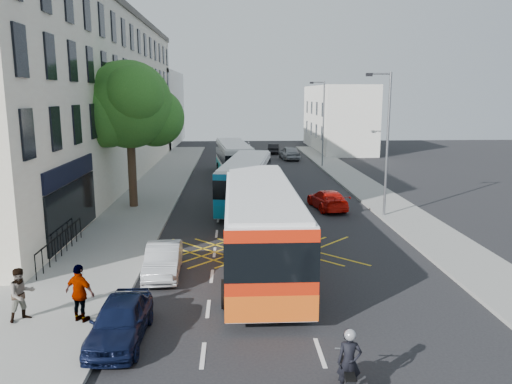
{
  "coord_description": "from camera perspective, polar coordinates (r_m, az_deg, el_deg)",
  "views": [
    {
      "loc": [
        -2.34,
        -15.46,
        6.97
      ],
      "look_at": [
        -1.21,
        8.73,
        2.2
      ],
      "focal_mm": 35.0,
      "sensor_mm": 36.0,
      "label": 1
    }
  ],
  "objects": [
    {
      "name": "building_right",
      "position": [
        64.91,
        9.28,
        8.37
      ],
      "size": [
        6.0,
        18.0,
        8.0
      ],
      "primitive_type": "cube",
      "color": "silver",
      "rests_on": "ground"
    },
    {
      "name": "bus_far",
      "position": [
        42.87,
        -2.54,
        3.82
      ],
      "size": [
        3.38,
        10.42,
        2.88
      ],
      "rotation": [
        0.0,
        0.0,
        0.1
      ],
      "color": "silver",
      "rests_on": "ground"
    },
    {
      "name": "pedestrian_far",
      "position": [
        16.27,
        -19.47,
        -10.84
      ],
      "size": [
        1.14,
        0.86,
        1.8
      ],
      "primitive_type": "imported",
      "rotation": [
        0.0,
        0.0,
        2.69
      ],
      "color": "gray",
      "rests_on": "pavement_left"
    },
    {
      "name": "red_hatchback",
      "position": [
        30.95,
        8.17,
        -0.86
      ],
      "size": [
        2.22,
        4.3,
        1.19
      ],
      "primitive_type": "imported",
      "rotation": [
        0.0,
        0.0,
        3.28
      ],
      "color": "red",
      "rests_on": "ground"
    },
    {
      "name": "pedestrian_near",
      "position": [
        17.04,
        -25.23,
        -10.54
      ],
      "size": [
        1.02,
        1.01,
        1.66
      ],
      "primitive_type": "imported",
      "rotation": [
        0.0,
        0.0,
        0.75
      ],
      "color": "gray",
      "rests_on": "pavement_left"
    },
    {
      "name": "motorbike",
      "position": [
        12.37,
        10.57,
        -18.94
      ],
      "size": [
        0.63,
        1.94,
        1.72
      ],
      "rotation": [
        0.0,
        0.0,
        -0.1
      ],
      "color": "black",
      "rests_on": "ground"
    },
    {
      "name": "terrace_main",
      "position": [
        41.62,
        -19.26,
        10.24
      ],
      "size": [
        8.3,
        45.0,
        13.5
      ],
      "color": "beige",
      "rests_on": "ground"
    },
    {
      "name": "pavement_right",
      "position": [
        32.74,
        14.88,
        -1.39
      ],
      "size": [
        3.0,
        70.0,
        0.15
      ],
      "primitive_type": "cube",
      "color": "gray",
      "rests_on": "ground"
    },
    {
      "name": "bus_near",
      "position": [
        20.19,
        0.48,
        -3.76
      ],
      "size": [
        3.03,
        11.99,
        3.37
      ],
      "rotation": [
        0.0,
        0.0,
        0.0
      ],
      "color": "silver",
      "rests_on": "ground"
    },
    {
      "name": "lamp_far",
      "position": [
        48.28,
        7.59,
        8.25
      ],
      "size": [
        1.45,
        0.15,
        8.0
      ],
      "color": "slate",
      "rests_on": "pavement_right"
    },
    {
      "name": "parked_car_blue",
      "position": [
        15.19,
        -15.27,
        -13.97
      ],
      "size": [
        1.52,
        3.67,
        1.24
      ],
      "primitive_type": "imported",
      "rotation": [
        0.0,
        0.0,
        -0.01
      ],
      "color": "black",
      "rests_on": "ground"
    },
    {
      "name": "railings",
      "position": [
        22.89,
        -21.42,
        -5.49
      ],
      "size": [
        0.08,
        5.6,
        1.14
      ],
      "primitive_type": null,
      "color": "black",
      "rests_on": "pavement_left"
    },
    {
      "name": "pavement_left",
      "position": [
        31.83,
        -13.77,
        -1.69
      ],
      "size": [
        5.0,
        70.0,
        0.15
      ],
      "primitive_type": "cube",
      "color": "gray",
      "rests_on": "ground"
    },
    {
      "name": "bus_mid",
      "position": [
        31.62,
        -1.13,
        1.27
      ],
      "size": [
        3.87,
        10.69,
        2.94
      ],
      "rotation": [
        0.0,
        0.0,
        -0.14
      ],
      "color": "silver",
      "rests_on": "ground"
    },
    {
      "name": "lamp_near",
      "position": [
        28.85,
        14.63,
        6.11
      ],
      "size": [
        1.45,
        0.15,
        8.0
      ],
      "color": "slate",
      "rests_on": "pavement_right"
    },
    {
      "name": "ground",
      "position": [
        17.12,
        5.56,
        -12.93
      ],
      "size": [
        120.0,
        120.0,
        0.0
      ],
      "primitive_type": "plane",
      "color": "black",
      "rests_on": "ground"
    },
    {
      "name": "street_tree",
      "position": [
        31.05,
        -14.34,
        9.55
      ],
      "size": [
        6.3,
        5.7,
        8.8
      ],
      "color": "#382619",
      "rests_on": "pavement_left"
    },
    {
      "name": "distant_car_silver",
      "position": [
        54.04,
        3.84,
        4.48
      ],
      "size": [
        2.19,
        4.45,
        1.46
      ],
      "primitive_type": "imported",
      "rotation": [
        0.0,
        0.0,
        3.25
      ],
      "color": "#929499",
      "rests_on": "ground"
    },
    {
      "name": "parked_car_silver",
      "position": [
        19.95,
        -10.56,
        -7.64
      ],
      "size": [
        1.43,
        3.74,
        1.22
      ],
      "primitive_type": "imported",
      "rotation": [
        0.0,
        0.0,
        0.04
      ],
      "color": "#A6A9AE",
      "rests_on": "ground"
    },
    {
      "name": "distant_car_grey",
      "position": [
        57.01,
        -1.15,
        4.7
      ],
      "size": [
        2.26,
        4.33,
        1.16
      ],
      "primitive_type": "imported",
      "rotation": [
        0.0,
        0.0,
        -0.08
      ],
      "color": "#45494E",
      "rests_on": "ground"
    },
    {
      "name": "terrace_far",
      "position": [
        71.44,
        -12.23,
        9.31
      ],
      "size": [
        8.0,
        20.0,
        10.0
      ],
      "primitive_type": "cube",
      "color": "silver",
      "rests_on": "ground"
    },
    {
      "name": "distant_car_dark",
      "position": [
        59.61,
        2.04,
        4.99
      ],
      "size": [
        1.67,
        3.71,
        1.18
      ],
      "primitive_type": "imported",
      "rotation": [
        0.0,
        0.0,
        3.02
      ],
      "color": "black",
      "rests_on": "ground"
    }
  ]
}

